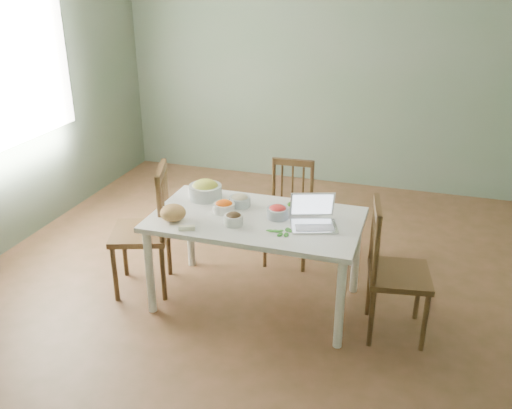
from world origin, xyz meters
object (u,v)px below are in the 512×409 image
(chair_right, at_px, (399,272))
(chair_left, at_px, (140,230))
(bowl_squash, at_px, (205,190))
(laptop, at_px, (315,213))
(dining_table, at_px, (256,260))
(bread_boule, at_px, (173,213))
(chair_far, at_px, (288,215))

(chair_right, bearing_deg, chair_left, 80.91)
(bowl_squash, xyz_separation_m, laptop, (0.91, -0.25, 0.03))
(chair_right, bearing_deg, laptop, 77.07)
(dining_table, distance_m, bread_boule, 0.72)
(chair_right, xyz_separation_m, bread_boule, (-1.58, -0.15, 0.28))
(laptop, bearing_deg, bowl_squash, 145.62)
(chair_far, bearing_deg, bread_boule, -127.23)
(chair_left, relative_size, bowl_squash, 4.00)
(dining_table, distance_m, chair_far, 0.69)
(bread_boule, bearing_deg, chair_right, 5.40)
(dining_table, relative_size, chair_right, 1.56)
(chair_right, bearing_deg, bowl_squash, 69.92)
(dining_table, bearing_deg, bowl_squash, 155.73)
(chair_far, relative_size, laptop, 2.79)
(dining_table, relative_size, chair_left, 1.49)
(bread_boule, bearing_deg, chair_far, 56.24)
(bread_boule, bearing_deg, dining_table, 22.76)
(chair_left, distance_m, bowl_squash, 0.59)
(chair_far, bearing_deg, dining_table, -99.09)
(chair_left, xyz_separation_m, bread_boule, (0.37, -0.15, 0.26))
(chair_far, distance_m, chair_left, 1.24)
(dining_table, bearing_deg, bread_boule, -157.24)
(chair_left, bearing_deg, dining_table, 75.52)
(chair_far, distance_m, bowl_squash, 0.80)
(dining_table, relative_size, chair_far, 1.72)
(bowl_squash, bearing_deg, chair_far, 40.70)
(dining_table, distance_m, bowl_squash, 0.68)
(bowl_squash, bearing_deg, dining_table, -24.27)
(bread_boule, relative_size, laptop, 0.58)
(chair_far, relative_size, chair_right, 0.91)
(chair_far, xyz_separation_m, laptop, (0.37, -0.72, 0.37))
(chair_right, bearing_deg, dining_table, 76.59)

